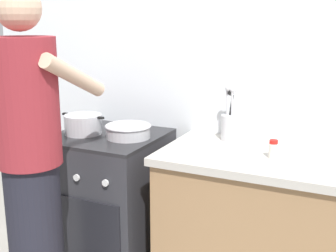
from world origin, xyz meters
The scene contains 8 objects.
back_wall centered at (0.20, 0.50, 1.25)m, with size 3.20×0.10×2.50m.
countertop centered at (0.55, 0.15, 0.45)m, with size 1.00×0.60×0.90m.
stove_range centered at (-0.35, 0.15, 0.45)m, with size 0.60×0.62×0.90m.
pot centered at (-0.49, 0.11, 0.96)m, with size 0.28×0.22×0.11m.
mixing_bowl centered at (-0.21, 0.14, 0.94)m, with size 0.26×0.26×0.07m.
utensil_crock centered at (0.32, 0.34, 0.99)m, with size 0.10×0.10×0.31m.
spice_bottle centered at (0.61, 0.12, 0.94)m, with size 0.04×0.04×0.09m.
person centered at (-0.39, -0.44, 0.86)m, with size 0.41×0.50×1.70m.
Camera 1 is at (1.03, -1.94, 1.56)m, focal length 47.37 mm.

